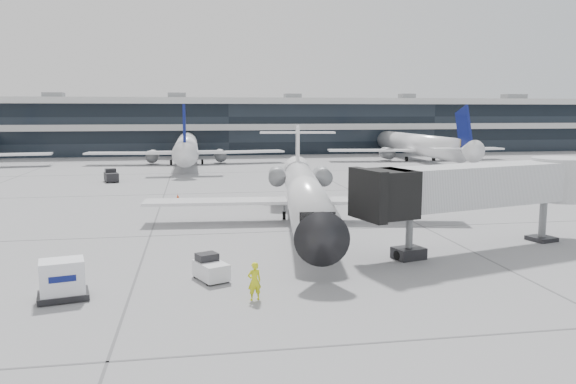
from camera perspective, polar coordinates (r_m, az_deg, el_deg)
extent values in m
plane|color=gray|center=(40.66, 0.38, -3.99)|extent=(220.00, 220.00, 0.00)
cube|color=black|center=(121.39, -6.37, 6.47)|extent=(170.00, 22.00, 10.00)
cylinder|color=white|center=(42.59, 1.73, -0.20)|extent=(6.25, 24.88, 2.78)
cone|color=black|center=(29.03, 3.23, -4.19)|extent=(3.16, 3.25, 2.78)
cone|color=white|center=(56.45, 0.94, 2.20)|extent=(3.08, 3.64, 2.64)
cube|color=white|center=(43.87, -7.12, -0.96)|extent=(11.50, 3.49, 0.23)
cube|color=white|center=(44.59, 10.28, -0.88)|extent=(11.65, 5.00, 0.23)
cylinder|color=slate|center=(50.86, -1.12, 1.65)|extent=(2.03, 3.69, 1.55)
cylinder|color=slate|center=(51.05, 3.52, 1.66)|extent=(2.03, 3.69, 1.55)
cube|color=white|center=(55.65, 0.97, 4.35)|extent=(0.66, 2.69, 4.64)
cube|color=white|center=(55.97, 0.96, 6.06)|extent=(7.58, 2.68, 0.16)
cylinder|color=black|center=(33.41, 2.64, -6.20)|extent=(0.27, 0.60, 0.58)
cylinder|color=black|center=(44.91, -0.40, -2.40)|extent=(0.34, 0.69, 0.66)
cylinder|color=black|center=(45.07, 3.54, -2.37)|extent=(0.34, 0.69, 0.66)
cube|color=silver|center=(36.57, 18.88, 0.68)|extent=(13.53, 6.12, 2.47)
cube|color=black|center=(32.24, 10.06, -0.13)|extent=(3.19, 3.59, 2.66)
cylinder|color=slate|center=(33.66, 12.21, -4.45)|extent=(0.42, 0.42, 2.66)
cube|color=black|center=(33.89, 12.16, -6.09)|extent=(2.00, 1.74, 0.67)
cylinder|color=slate|center=(41.10, 24.46, -2.58)|extent=(0.48, 0.48, 2.85)
cylinder|color=silver|center=(41.81, 25.95, 1.19)|extent=(3.80, 3.80, 2.85)
imported|color=yellow|center=(26.00, -3.43, -9.03)|extent=(0.74, 0.58, 1.80)
cube|color=silver|center=(29.29, -7.82, -7.89)|extent=(1.95, 2.38, 0.84)
cube|color=black|center=(29.55, -8.24, -6.62)|extent=(1.28, 1.19, 0.47)
cylinder|color=black|center=(29.83, -9.34, -8.24)|extent=(0.32, 0.44, 0.41)
cylinder|color=black|center=(30.24, -7.54, -7.97)|extent=(0.32, 0.44, 0.41)
cylinder|color=black|center=(28.52, -8.09, -8.99)|extent=(0.32, 0.44, 0.41)
cylinder|color=black|center=(28.96, -6.23, -8.69)|extent=(0.32, 0.44, 0.41)
cube|color=black|center=(28.28, -21.86, -9.73)|extent=(2.53, 2.10, 0.27)
cube|color=silver|center=(28.02, -21.96, -7.96)|extent=(2.21, 1.85, 1.54)
cone|color=#FF470D|center=(56.26, -11.13, -0.47)|extent=(0.33, 0.33, 0.52)
cube|color=#FF470D|center=(56.29, -11.13, -0.71)|extent=(0.37, 0.37, 0.03)
cube|color=black|center=(72.06, -17.51, 1.48)|extent=(2.09, 2.79, 1.02)
cube|color=black|center=(72.55, -17.59, 2.06)|extent=(1.47, 1.31, 0.56)
cylinder|color=black|center=(72.91, -18.08, 1.23)|extent=(0.33, 0.53, 0.50)
cylinder|color=black|center=(73.08, -17.11, 1.29)|extent=(0.33, 0.53, 0.50)
cylinder|color=black|center=(71.14, -17.89, 1.08)|extent=(0.33, 0.53, 0.50)
cylinder|color=black|center=(71.30, -16.90, 1.14)|extent=(0.33, 0.53, 0.50)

